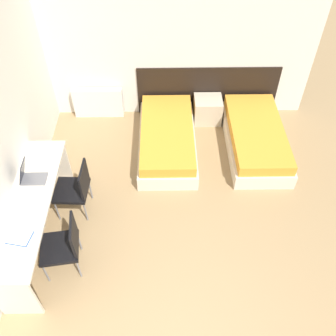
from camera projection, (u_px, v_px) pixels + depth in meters
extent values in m
cube|color=silver|center=(166.00, 46.00, 6.22)|extent=(5.09, 0.05, 2.70)
cube|color=silver|center=(3.00, 139.00, 4.67)|extent=(0.05, 5.45, 2.70)
cube|color=black|center=(207.00, 91.00, 6.85)|extent=(2.55, 0.03, 0.96)
cube|color=beige|center=(167.00, 142.00, 6.41)|extent=(0.95, 1.93, 0.26)
cube|color=gold|center=(167.00, 133.00, 6.25)|extent=(0.87, 1.85, 0.18)
cube|color=beige|center=(255.00, 141.00, 6.43)|extent=(0.95, 1.93, 0.26)
cube|color=gold|center=(257.00, 132.00, 6.27)|extent=(0.87, 1.85, 0.18)
cube|color=beige|center=(208.00, 110.00, 6.86)|extent=(0.50, 0.43, 0.47)
cube|color=silver|center=(98.00, 103.00, 6.90)|extent=(0.91, 0.12, 0.59)
cube|color=beige|center=(29.00, 202.00, 4.74)|extent=(0.54, 2.24, 0.04)
cube|color=beige|center=(16.00, 299.00, 4.27)|extent=(0.49, 0.04, 0.74)
cube|color=beige|center=(53.00, 161.00, 5.78)|extent=(0.49, 0.04, 0.74)
cube|color=black|center=(71.00, 190.00, 5.31)|extent=(0.49, 0.49, 0.05)
cube|color=black|center=(84.00, 180.00, 5.13)|extent=(0.05, 0.42, 0.43)
cylinder|color=slate|center=(57.00, 211.00, 5.34)|extent=(0.02, 0.02, 0.39)
cylinder|color=slate|center=(64.00, 189.00, 5.62)|extent=(0.02, 0.02, 0.39)
cylinder|color=slate|center=(86.00, 212.00, 5.33)|extent=(0.02, 0.02, 0.39)
cylinder|color=slate|center=(91.00, 190.00, 5.61)|extent=(0.02, 0.02, 0.39)
cube|color=black|center=(60.00, 248.00, 4.68)|extent=(0.53, 0.53, 0.05)
cube|color=black|center=(74.00, 235.00, 4.52)|extent=(0.09, 0.42, 0.43)
cylinder|color=slate|center=(46.00, 273.00, 4.68)|extent=(0.02, 0.02, 0.39)
cylinder|color=slate|center=(48.00, 245.00, 4.96)|extent=(0.02, 0.02, 0.39)
cylinder|color=slate|center=(79.00, 269.00, 4.72)|extent=(0.02, 0.02, 0.39)
cylinder|color=slate|center=(79.00, 241.00, 5.00)|extent=(0.02, 0.02, 0.39)
cube|color=slate|center=(34.00, 179.00, 4.97)|extent=(0.33, 0.22, 0.02)
cube|color=black|center=(22.00, 171.00, 4.85)|extent=(0.11, 0.22, 0.31)
cube|color=#1E4793|center=(20.00, 237.00, 4.36)|extent=(0.30, 0.26, 0.01)
cube|color=white|center=(19.00, 237.00, 4.35)|extent=(0.28, 0.25, 0.01)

